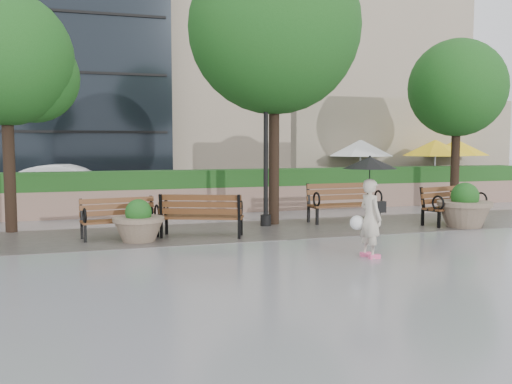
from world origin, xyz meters
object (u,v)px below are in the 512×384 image
object	(u,v)px
planter_right	(465,210)
planter_left	(139,225)
bench_2	(202,224)
pedestrian	(370,197)
lamppost	(266,153)
bench_1	(120,227)
bench_3	(344,211)
bench_4	(453,213)
car_right	(69,185)

from	to	relation	value
planter_right	planter_left	bearing A→B (deg)	177.28
bench_2	pedestrian	xyz separation A→B (m)	(2.57, -3.30, 0.88)
planter_right	lamppost	world-z (taller)	lamppost
planter_right	lamppost	bearing A→B (deg)	160.16
bench_2	lamppost	bearing A→B (deg)	-127.10
planter_right	lamppost	size ratio (longest dim) A/B	0.32
bench_1	bench_2	bearing A→B (deg)	-19.86
bench_1	pedestrian	xyz separation A→B (m)	(4.41, -3.69, 0.91)
bench_2	bench_1	bearing A→B (deg)	10.00
bench_1	pedestrian	size ratio (longest dim) A/B	0.93
bench_3	planter_right	xyz separation A→B (m)	(2.60, -1.80, 0.14)
bench_3	bench_4	world-z (taller)	bench_3
lamppost	car_right	world-z (taller)	lamppost
car_right	bench_1	bearing A→B (deg)	-157.95
bench_1	bench_3	size ratio (longest dim) A/B	0.89
bench_2	planter_right	world-z (taller)	planter_right
bench_4	planter_left	world-z (taller)	bench_4
lamppost	bench_3	bearing A→B (deg)	0.72
bench_1	bench_4	bearing A→B (deg)	-10.87
bench_4	car_right	bearing A→B (deg)	125.40
bench_3	car_right	distance (m)	9.92
bench_4	planter_right	size ratio (longest dim) A/B	1.44
bench_3	planter_left	bearing A→B (deg)	-167.51
planter_left	lamppost	world-z (taller)	lamppost
bench_4	planter_right	xyz separation A→B (m)	(-0.02, -0.51, 0.16)
bench_1	planter_left	xyz separation A→B (m)	(0.37, -0.56, 0.10)
bench_4	planter_right	bearing A→B (deg)	-107.98
bench_2	pedestrian	size ratio (longest dim) A/B	1.05
bench_2	lamppost	distance (m)	2.84
bench_3	bench_4	size ratio (longest dim) A/B	1.00
planter_left	car_right	world-z (taller)	car_right
car_right	pedestrian	world-z (taller)	pedestrian
bench_1	bench_4	world-z (taller)	bench_4
bench_2	car_right	bearing A→B (deg)	-47.58
bench_4	planter_left	distance (m)	8.39
bench_3	planter_right	bearing A→B (deg)	-35.81
bench_1	pedestrian	world-z (taller)	pedestrian
bench_4	bench_3	bearing A→B (deg)	138.34
planter_right	car_right	distance (m)	13.05
planter_left	planter_right	size ratio (longest dim) A/B	0.82
bench_2	bench_3	world-z (taller)	bench_3
bench_2	planter_left	xyz separation A→B (m)	(-1.48, -0.17, 0.07)
bench_4	car_right	world-z (taller)	car_right
planter_left	lamppost	distance (m)	4.05
bench_2	planter_left	size ratio (longest dim) A/B	1.78
bench_2	car_right	distance (m)	8.51
planter_left	lamppost	size ratio (longest dim) A/B	0.26
bench_2	lamppost	xyz separation A→B (m)	(1.99, 1.20, 1.64)
planter_left	planter_right	world-z (taller)	planter_right
bench_4	car_right	distance (m)	12.74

